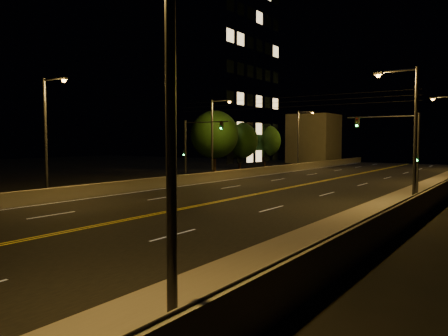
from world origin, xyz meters
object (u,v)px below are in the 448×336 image
Objects in this scene: streetlight_5 at (214,133)px; building_tower at (187,67)px; traffic_signal_right at (403,145)px; traffic_signal_left at (193,144)px; tree_1 at (240,141)px; streetlight_6 at (300,135)px; tree_2 at (265,141)px; streetlight_0 at (159,100)px; streetlight_1 at (410,128)px; streetlight_4 at (48,130)px; tree_0 at (214,135)px.

streetlight_5 is 0.26× the size of building_tower.
building_tower reaches higher than traffic_signal_right.
tree_1 reaches higher than traffic_signal_left.
building_tower is at bearing -157.75° from streetlight_6.
building_tower reaches higher than tree_1.
streetlight_5 is at bearing -75.95° from tree_2.
streetlight_0 reaches higher than traffic_signal_left.
traffic_signal_right is 18.79m from traffic_signal_left.
building_tower is at bearing 129.07° from streetlight_0.
tree_1 is at bearing 108.06° from traffic_signal_left.
streetlight_1 is 1.00× the size of streetlight_4.
streetlight_4 is 1.39× the size of traffic_signal_left.
streetlight_1 is at bearing -30.59° from tree_0.
streetlight_4 is 1.00× the size of streetlight_5.
streetlight_4 and streetlight_6 have the same top height.
streetlight_6 is at bearing 66.02° from tree_1.
streetlight_0 and streetlight_6 have the same top height.
streetlight_4 is 1.09× the size of tree_0.
streetlight_0 is 1.27× the size of tree_1.
streetlight_1 is 28.92m from tree_0.
traffic_signal_left is at bearing -49.11° from building_tower.
traffic_signal_right is at bearing 0.00° from traffic_signal_left.
streetlight_6 reaches higher than tree_1.
streetlight_5 is 5.14m from traffic_signal_left.
tree_0 is at bearing 124.64° from streetlight_0.
traffic_signal_left is 0.93× the size of tree_2.
tree_1 is (-4.26, 31.00, -0.74)m from streetlight_4.
traffic_signal_left is (1.11, -4.90, -1.07)m from streetlight_5.
streetlight_5 is at bearing -90.00° from streetlight_6.
streetlight_5 reaches higher than tree_0.
streetlight_5 is 23.98m from building_tower.
tree_1 reaches higher than tree_2.
streetlight_1 is 20.93m from traffic_signal_left.
tree_1 is (-4.26, 11.56, -0.74)m from streetlight_5.
streetlight_1 and streetlight_4 have the same top height.
tree_0 is 14.49m from tree_2.
streetlight_6 is 32.79m from traffic_signal_right.
traffic_signal_left is at bearing -77.29° from streetlight_5.
building_tower reaches higher than streetlight_5.
traffic_signal_left is 10.80m from tree_0.
traffic_signal_right is at bearing -28.70° from building_tower.
tree_1 is at bearing 110.24° from streetlight_5.
streetlight_0 reaches higher than traffic_signal_right.
tree_1 is at bearing -15.01° from building_tower.
building_tower is 18.96m from tree_0.
building_tower reaches higher than streetlight_0.
streetlight_4 and streetlight_5 have the same top height.
streetlight_1 reaches higher than traffic_signal_left.
streetlight_4 reaches higher than tree_0.
streetlight_5 is at bearing 166.16° from traffic_signal_right.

